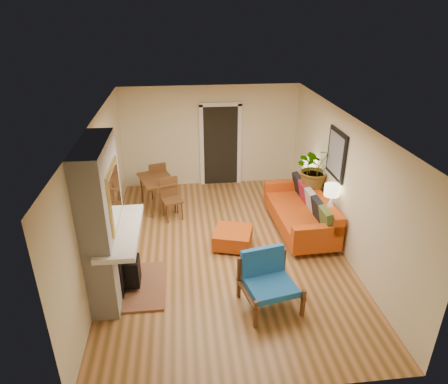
{
  "coord_description": "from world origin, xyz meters",
  "views": [
    {
      "loc": [
        -0.77,
        -6.6,
        4.39
      ],
      "look_at": [
        0.0,
        0.2,
        1.15
      ],
      "focal_mm": 32.0,
      "sensor_mm": 36.0,
      "label": 1
    }
  ],
  "objects_px": {
    "sofa": "(303,212)",
    "houseplant": "(316,168)",
    "ottoman": "(233,237)",
    "console_table": "(317,201)",
    "blue_chair": "(267,277)",
    "lamp_near": "(332,194)",
    "lamp_far": "(309,167)",
    "dining_table": "(160,183)"
  },
  "relations": [
    {
      "from": "sofa",
      "to": "houseplant",
      "type": "height_order",
      "value": "houseplant"
    },
    {
      "from": "blue_chair",
      "to": "houseplant",
      "type": "xyz_separation_m",
      "value": [
        1.57,
        2.62,
        0.74
      ]
    },
    {
      "from": "console_table",
      "to": "houseplant",
      "type": "xyz_separation_m",
      "value": [
        -0.01,
        0.28,
        0.64
      ]
    },
    {
      "from": "ottoman",
      "to": "lamp_near",
      "type": "distance_m",
      "value": 2.09
    },
    {
      "from": "lamp_near",
      "to": "dining_table",
      "type": "bearing_deg",
      "value": 150.22
    },
    {
      "from": "dining_table",
      "to": "lamp_near",
      "type": "height_order",
      "value": "lamp_near"
    },
    {
      "from": "ottoman",
      "to": "lamp_far",
      "type": "distance_m",
      "value": 2.51
    },
    {
      "from": "blue_chair",
      "to": "lamp_near",
      "type": "height_order",
      "value": "lamp_near"
    },
    {
      "from": "console_table",
      "to": "houseplant",
      "type": "bearing_deg",
      "value": 92.05
    },
    {
      "from": "ottoman",
      "to": "lamp_far",
      "type": "relative_size",
      "value": 1.63
    },
    {
      "from": "console_table",
      "to": "lamp_near",
      "type": "bearing_deg",
      "value": -90.0
    },
    {
      "from": "sofa",
      "to": "ottoman",
      "type": "height_order",
      "value": "sofa"
    },
    {
      "from": "sofa",
      "to": "console_table",
      "type": "bearing_deg",
      "value": 21.78
    },
    {
      "from": "sofa",
      "to": "blue_chair",
      "type": "height_order",
      "value": "sofa"
    },
    {
      "from": "sofa",
      "to": "lamp_near",
      "type": "height_order",
      "value": "lamp_near"
    },
    {
      "from": "console_table",
      "to": "lamp_near",
      "type": "relative_size",
      "value": 3.43
    },
    {
      "from": "ottoman",
      "to": "console_table",
      "type": "xyz_separation_m",
      "value": [
        1.91,
        0.67,
        0.37
      ]
    },
    {
      "from": "sofa",
      "to": "dining_table",
      "type": "relative_size",
      "value": 1.32
    },
    {
      "from": "ottoman",
      "to": "console_table",
      "type": "distance_m",
      "value": 2.05
    },
    {
      "from": "ottoman",
      "to": "houseplant",
      "type": "xyz_separation_m",
      "value": [
        1.9,
        0.95,
        1.01
      ]
    },
    {
      "from": "dining_table",
      "to": "lamp_far",
      "type": "bearing_deg",
      "value": -8.48
    },
    {
      "from": "dining_table",
      "to": "console_table",
      "type": "xyz_separation_m",
      "value": [
        3.37,
        -1.22,
        -0.03
      ]
    },
    {
      "from": "dining_table",
      "to": "lamp_near",
      "type": "distance_m",
      "value": 3.9
    },
    {
      "from": "lamp_near",
      "to": "houseplant",
      "type": "xyz_separation_m",
      "value": [
        -0.01,
        0.98,
        0.16
      ]
    },
    {
      "from": "ottoman",
      "to": "lamp_far",
      "type": "height_order",
      "value": "lamp_far"
    },
    {
      "from": "lamp_near",
      "to": "ottoman",
      "type": "bearing_deg",
      "value": 178.97
    },
    {
      "from": "dining_table",
      "to": "lamp_near",
      "type": "relative_size",
      "value": 3.26
    },
    {
      "from": "sofa",
      "to": "lamp_near",
      "type": "relative_size",
      "value": 4.3
    },
    {
      "from": "dining_table",
      "to": "lamp_far",
      "type": "height_order",
      "value": "lamp_far"
    },
    {
      "from": "ottoman",
      "to": "console_table",
      "type": "relative_size",
      "value": 0.48
    },
    {
      "from": "console_table",
      "to": "lamp_far",
      "type": "bearing_deg",
      "value": 90.0
    },
    {
      "from": "houseplant",
      "to": "blue_chair",
      "type": "bearing_deg",
      "value": -120.94
    },
    {
      "from": "blue_chair",
      "to": "lamp_far",
      "type": "bearing_deg",
      "value": 62.68
    },
    {
      "from": "sofa",
      "to": "houseplant",
      "type": "xyz_separation_m",
      "value": [
        0.32,
        0.41,
        0.82
      ]
    },
    {
      "from": "lamp_far",
      "to": "houseplant",
      "type": "relative_size",
      "value": 0.55
    },
    {
      "from": "sofa",
      "to": "blue_chair",
      "type": "relative_size",
      "value": 2.35
    },
    {
      "from": "sofa",
      "to": "blue_chair",
      "type": "distance_m",
      "value": 2.54
    },
    {
      "from": "sofa",
      "to": "lamp_far",
      "type": "distance_m",
      "value": 1.13
    },
    {
      "from": "blue_chair",
      "to": "console_table",
      "type": "bearing_deg",
      "value": 55.97
    },
    {
      "from": "sofa",
      "to": "console_table",
      "type": "height_order",
      "value": "sofa"
    },
    {
      "from": "console_table",
      "to": "dining_table",
      "type": "bearing_deg",
      "value": 160.06
    },
    {
      "from": "lamp_far",
      "to": "houseplant",
      "type": "height_order",
      "value": "houseplant"
    }
  ]
}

